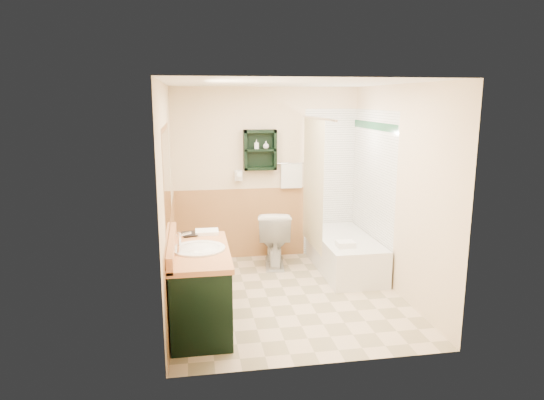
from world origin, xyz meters
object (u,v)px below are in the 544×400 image
(bathtub, at_px, (344,253))
(toilet, at_px, (274,238))
(wall_shelf, at_px, (260,150))
(vanity, at_px, (200,288))
(vanity_book, at_px, (182,226))
(soap_bottle_a, at_px, (256,147))
(soap_bottle_b, at_px, (266,146))
(hair_dryer, at_px, (238,175))

(bathtub, xyz_separation_m, toilet, (-0.89, 0.36, 0.15))
(wall_shelf, relative_size, vanity, 0.44)
(vanity_book, height_order, soap_bottle_a, soap_bottle_a)
(bathtub, xyz_separation_m, soap_bottle_b, (-0.94, 0.68, 1.38))
(toilet, xyz_separation_m, soap_bottle_b, (-0.06, 0.32, 1.23))
(wall_shelf, relative_size, bathtub, 0.37)
(wall_shelf, xyz_separation_m, bathtub, (1.03, -0.69, -1.32))
(vanity, xyz_separation_m, toilet, (1.03, 1.67, -0.02))
(soap_bottle_a, bearing_deg, soap_bottle_b, 0.00)
(toilet, bearing_deg, bathtub, 165.46)
(hair_dryer, bearing_deg, soap_bottle_a, -6.83)
(vanity, xyz_separation_m, bathtub, (1.92, 1.30, -0.17))
(bathtub, distance_m, toilet, 0.97)
(toilet, bearing_deg, soap_bottle_b, -72.14)
(toilet, relative_size, soap_bottle_b, 7.47)
(vanity, bearing_deg, soap_bottle_b, 63.81)
(soap_bottle_b, bearing_deg, vanity_book, -127.80)
(soap_bottle_a, height_order, soap_bottle_b, soap_bottle_b)
(vanity_book, bearing_deg, vanity, -80.71)
(wall_shelf, distance_m, bathtub, 1.81)
(soap_bottle_a, bearing_deg, hair_dryer, 173.17)
(vanity, relative_size, vanity_book, 6.05)
(hair_dryer, relative_size, vanity, 0.19)
(toilet, distance_m, vanity_book, 1.74)
(soap_bottle_b, bearing_deg, bathtub, -35.91)
(toilet, distance_m, soap_bottle_a, 1.27)
(hair_dryer, distance_m, toilet, 0.99)
(hair_dryer, height_order, toilet, hair_dryer)
(wall_shelf, relative_size, vanity_book, 2.65)
(wall_shelf, distance_m, vanity_book, 1.93)
(hair_dryer, bearing_deg, soap_bottle_b, -4.49)
(vanity_book, relative_size, soap_bottle_b, 2.00)
(bathtub, height_order, vanity_book, vanity_book)
(soap_bottle_b, bearing_deg, wall_shelf, 176.53)
(vanity_book, bearing_deg, wall_shelf, 45.86)
(hair_dryer, relative_size, soap_bottle_a, 1.92)
(bathtub, relative_size, vanity_book, 7.23)
(bathtub, xyz_separation_m, vanity_book, (-2.08, -0.79, 0.67))
(toilet, distance_m, soap_bottle_b, 1.27)
(vanity, relative_size, soap_bottle_b, 12.12)
(hair_dryer, xyz_separation_m, toilet, (0.44, -0.35, -0.82))
(toilet, bearing_deg, soap_bottle_a, -51.56)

